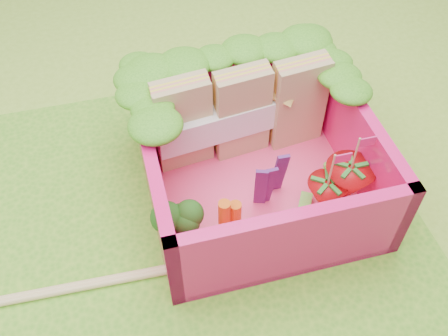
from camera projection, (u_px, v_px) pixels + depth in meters
name	position (u px, v px, depth m)	size (l,w,h in m)	color
ground	(200.00, 228.00, 2.98)	(14.00, 14.00, 0.00)	#88B633
placemat	(200.00, 227.00, 2.96)	(2.60, 2.60, 0.03)	#56A525
bento_floor	(255.00, 185.00, 3.12)	(1.30, 1.30, 0.05)	#FF4178
bento_box	(257.00, 159.00, 2.93)	(1.30, 1.30, 0.55)	#F4146A
lettuce_ruffle	(236.00, 65.00, 2.98)	(1.43, 0.83, 0.11)	#2E7C16
sandwich_stack	(243.00, 113.00, 3.08)	(1.12, 0.30, 0.61)	tan
broccoli	(180.00, 217.00, 2.71)	(0.31, 0.31, 0.26)	#6D9849
carrot_sticks	(229.00, 218.00, 2.77)	(0.14, 0.09, 0.29)	orange
purple_wedges	(269.00, 182.00, 2.86)	(0.21, 0.11, 0.38)	#4F1B60
strawberry_left	(325.00, 196.00, 2.88)	(0.23, 0.23, 0.47)	red
strawberry_right	(347.00, 184.00, 2.91)	(0.29, 0.29, 0.53)	red
snap_peas	(318.00, 191.00, 3.03)	(0.57, 0.58, 0.05)	#6BC73E
chopsticks	(0.00, 301.00, 2.61)	(2.18, 0.15, 0.04)	#E7BA7E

